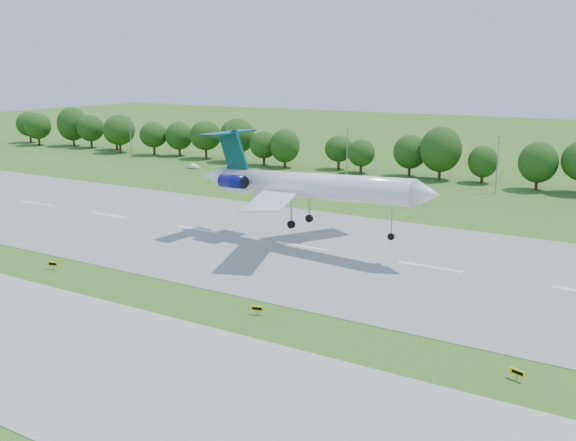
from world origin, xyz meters
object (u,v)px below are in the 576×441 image
(airliner, at_px, (301,184))
(taxi_sign_left, at_px, (53,264))
(service_vehicle_b, at_px, (325,175))
(service_vehicle_a, at_px, (192,166))

(airliner, xyz_separation_m, taxi_sign_left, (-22.57, -26.86, -8.70))
(airliner, distance_m, service_vehicle_b, 63.37)
(taxi_sign_left, distance_m, service_vehicle_b, 84.11)
(taxi_sign_left, distance_m, service_vehicle_a, 87.30)
(taxi_sign_left, bearing_deg, service_vehicle_a, 103.23)
(taxi_sign_left, relative_size, service_vehicle_b, 0.48)
(airliner, height_order, service_vehicle_b, airliner)
(service_vehicle_a, bearing_deg, airliner, -129.08)
(taxi_sign_left, height_order, service_vehicle_a, service_vehicle_a)
(airliner, bearing_deg, taxi_sign_left, -125.12)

